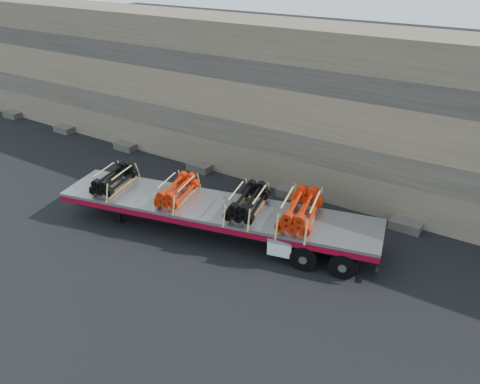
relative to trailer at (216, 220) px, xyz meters
The scene contains 7 objects.
ground 1.21m from the trailer, 153.69° to the right, with size 120.00×120.00×0.00m, color black.
rock_wall 6.76m from the trailer, 98.86° to the left, with size 44.00×3.00×7.00m, color #7A6B54.
trailer is the anchor object (origin of this frame).
bundle_front 4.45m from the trailer, 167.39° to the right, with size 1.00×2.01×0.71m, color black, non-canonical shape.
bundle_midfront 1.83m from the trailer, 167.39° to the right, with size 1.00×2.00×0.71m, color red, non-canonical shape.
bundle_midrear 1.62m from the trailer, 12.61° to the left, with size 1.08×2.17×0.77m, color black, non-canonical shape.
bundle_rear 3.39m from the trailer, 12.61° to the left, with size 1.19×2.38×0.84m, color red, non-canonical shape.
Camera 1 is at (9.87, -11.83, 9.80)m, focal length 35.00 mm.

